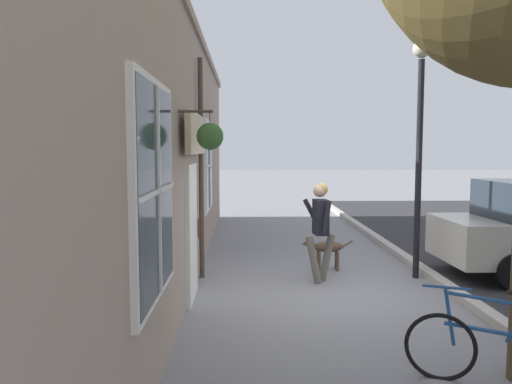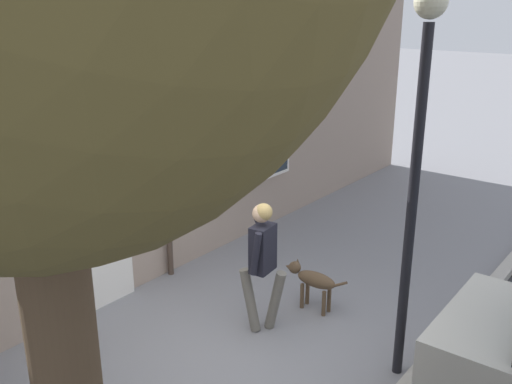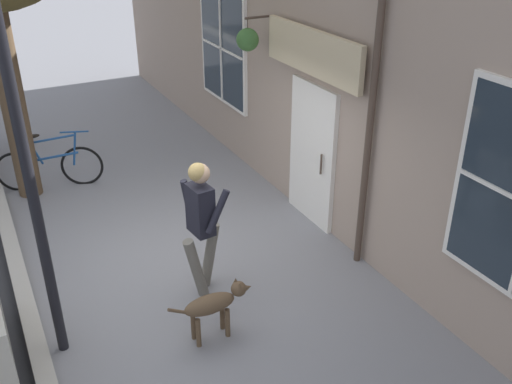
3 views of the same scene
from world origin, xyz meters
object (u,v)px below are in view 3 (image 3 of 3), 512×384
leaning_bicycle (50,166)px  pedestrian_walking (201,216)px  fire_hydrant (14,122)px  dog_on_leash (215,304)px  street_lamp (13,101)px

leaning_bicycle → pedestrian_walking: bearing=107.0°
leaning_bicycle → fire_hydrant: (0.27, -2.43, 0.02)m
dog_on_leash → street_lamp: 2.90m
leaning_bicycle → fire_hydrant: bearing=-83.7°
pedestrian_walking → dog_on_leash: (0.22, 0.84, -0.61)m
leaning_bicycle → street_lamp: size_ratio=0.40×
dog_on_leash → street_lamp: bearing=-20.7°
pedestrian_walking → street_lamp: bearing=8.1°
leaning_bicycle → street_lamp: (0.61, 4.07, 2.43)m
dog_on_leash → leaning_bicycle: leaning_bicycle is taller
pedestrian_walking → leaning_bicycle: bearing=-73.0°
street_lamp → fire_hydrant: size_ratio=5.48×
fire_hydrant → pedestrian_walking: bearing=102.9°
pedestrian_walking → street_lamp: size_ratio=0.41×
pedestrian_walking → leaning_bicycle: (1.16, -3.81, -0.68)m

